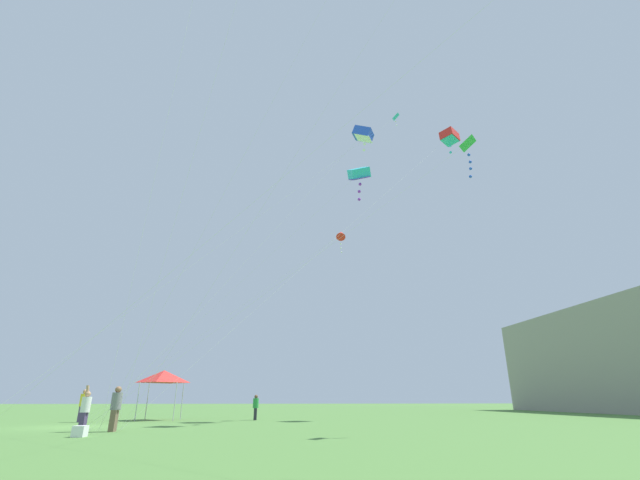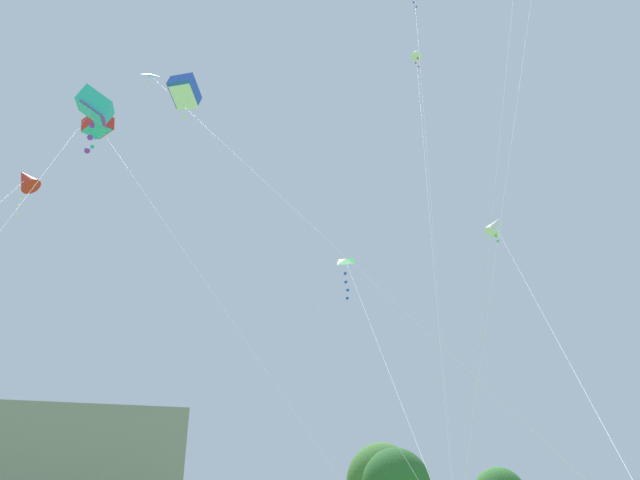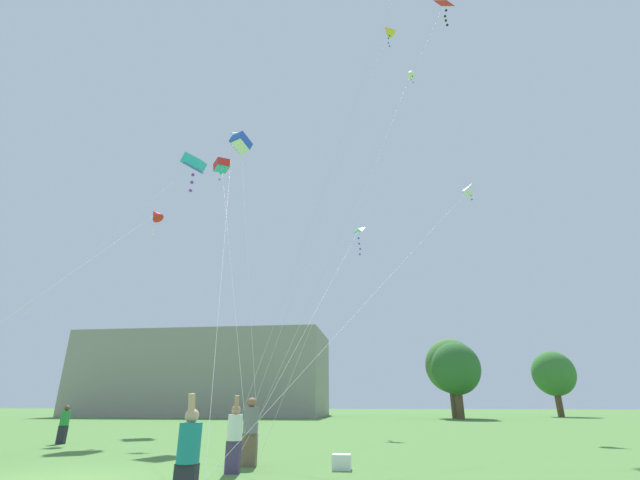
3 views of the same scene
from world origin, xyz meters
The scene contains 13 objects.
ground_plane centered at (0.00, 0.00, 0.00)m, with size 220.00×220.00×0.00m, color #4C7A38.
festival_tent centered at (-6.86, 2.49, 2.71)m, with size 2.57×2.57×3.11m.
cooler_box centered at (6.30, 2.83, 0.19)m, with size 0.49×0.42×0.38m, color white.
person_white_shirt centered at (3.61, 1.84, 0.90)m, with size 0.38×0.38×1.86m.
person_grey_shirt centered at (3.67, 3.10, 0.98)m, with size 0.43×0.43×1.82m.
person_green_shirt centered at (-6.32, 8.73, 0.84)m, with size 0.37×0.37×1.56m.
person_yellow_shirt centered at (-4.66, -1.49, 1.00)m, with size 0.44×0.44×1.85m.
kite_green_delta_3 centered at (6.42, 19.00, 13.28)m, with size 3.39×17.84×13.97m.
kite_red_diamond_4 centered at (-7.01, 14.72, 13.50)m, with size 2.50×16.93×14.18m.
kite_cyan_box_6 centered at (-5.37, 16.02, 18.09)m, with size 1.78×17.84×19.01m.
kite_cyan_delta_7 centered at (-3.44, 18.30, 21.99)m, with size 8.50×21.34×22.75m.
kite_red_box_8 centered at (-6.70, 24.60, 23.07)m, with size 11.30×22.20×23.62m.
kite_blue_box_9 centered at (-1.75, 15.66, 19.32)m, with size 6.76×14.21×19.94m.
Camera 1 is at (24.18, 9.72, 1.30)m, focal length 24.00 mm.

